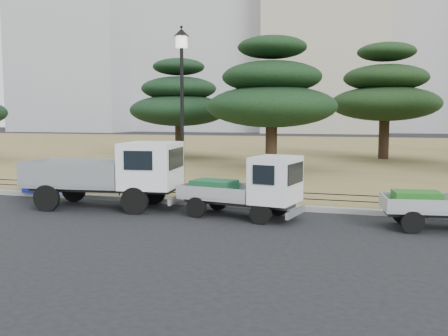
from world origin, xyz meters
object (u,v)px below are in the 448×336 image
(truck_kei_front, at_px, (248,187))
(street_lamp, at_px, (182,85))
(tarp_pile, at_px, (50,179))
(truck_large, at_px, (112,172))

(truck_kei_front, xyz_separation_m, street_lamp, (-2.71, 1.79, 3.01))
(truck_kei_front, height_order, street_lamp, street_lamp)
(street_lamp, bearing_deg, tarp_pile, 178.22)
(truck_kei_front, bearing_deg, tarp_pile, 176.07)
(truck_large, relative_size, street_lamp, 0.89)
(truck_kei_front, bearing_deg, truck_large, -173.17)
(truck_kei_front, bearing_deg, street_lamp, 156.37)
(street_lamp, bearing_deg, truck_kei_front, -33.41)
(truck_large, relative_size, truck_kei_front, 1.40)
(truck_kei_front, distance_m, tarp_pile, 8.25)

